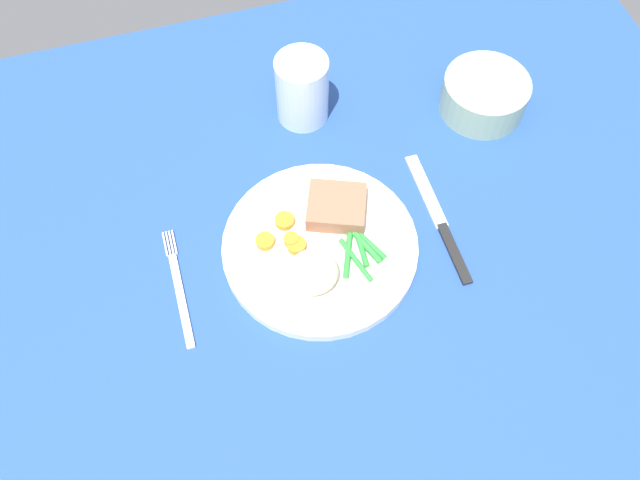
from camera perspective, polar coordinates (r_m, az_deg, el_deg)
name	(u,v)px	position (r cm, az deg, el deg)	size (l,w,h in cm)	color
dining_table	(321,245)	(83.28, 0.10, -0.41)	(120.00, 90.00, 2.00)	#234793
dinner_plate	(320,247)	(81.07, 0.00, -0.62)	(24.96, 24.96, 1.60)	white
meat_portion	(336,207)	(81.70, 1.49, 2.99)	(7.37, 6.58, 2.55)	#936047
mashed_potatoes	(313,272)	(76.34, -0.66, -2.89)	(6.22, 6.02, 3.94)	beige
carrot_slices	(285,237)	(80.39, -3.19, 0.27)	(6.06, 6.49, 1.21)	orange
green_beans	(359,246)	(79.92, 3.48, -0.55)	(6.19, 9.64, 0.87)	#2D8C38
fork	(179,288)	(81.07, -12.55, -4.20)	(1.44, 16.60, 0.40)	silver
knife	(439,220)	(85.22, 10.65, 1.77)	(1.70, 20.50, 0.64)	black
water_glass	(302,93)	(91.35, -1.60, 13.08)	(7.43, 7.43, 10.21)	silver
salad_bowl	(485,94)	(96.05, 14.56, 12.61)	(12.24, 12.24, 5.36)	#99B28C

